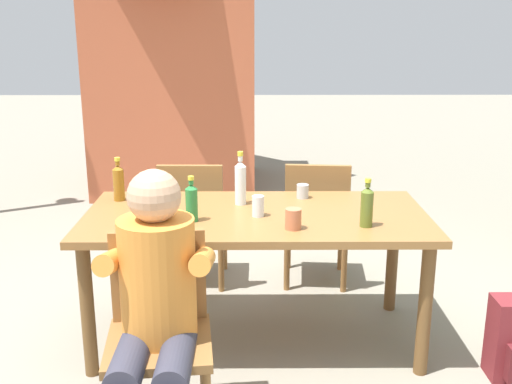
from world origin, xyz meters
The scene contains 15 objects.
ground_plane centered at (0.00, 0.00, 0.00)m, with size 24.00×24.00×0.00m, color gray.
dining_table centered at (0.00, 0.00, 0.66)m, with size 1.85×0.89×0.75m.
chair_near_left centered at (-0.42, -0.74, 0.49)m, with size 0.48×0.48×0.87m.
chair_far_right centered at (0.41, 0.74, 0.49)m, with size 0.47×0.47×0.87m.
chair_far_left centered at (-0.42, 0.74, 0.49)m, with size 0.45×0.45×0.87m.
person_in_white_shirt centered at (-0.42, -0.85, 0.66)m, with size 0.47×0.62×1.18m.
bottle_amber centered at (-0.79, 0.26, 0.86)m, with size 0.06×0.06×0.25m.
bottle_green centered at (-0.33, -0.13, 0.85)m, with size 0.06×0.06×0.24m.
bottle_clear centered at (-0.09, 0.17, 0.88)m, with size 0.06×0.06×0.30m.
bottle_olive centered at (0.55, -0.22, 0.86)m, with size 0.06×0.06×0.25m.
cup_steel centered at (0.28, 0.30, 0.79)m, with size 0.07×0.07×0.08m, color #B2B7BC.
cup_terracotta centered at (0.18, -0.26, 0.80)m, with size 0.08×0.08×0.10m, color #BC6B47.
cup_glass centered at (0.01, -0.05, 0.80)m, with size 0.06×0.06×0.11m, color silver.
table_knife centered at (-0.38, -0.32, 0.75)m, with size 0.11×0.23×0.01m.
brick_kiosk centered at (-0.82, 3.45, 1.39)m, with size 1.90×1.80×2.65m.
Camera 1 is at (-0.02, -3.12, 1.74)m, focal length 42.54 mm.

